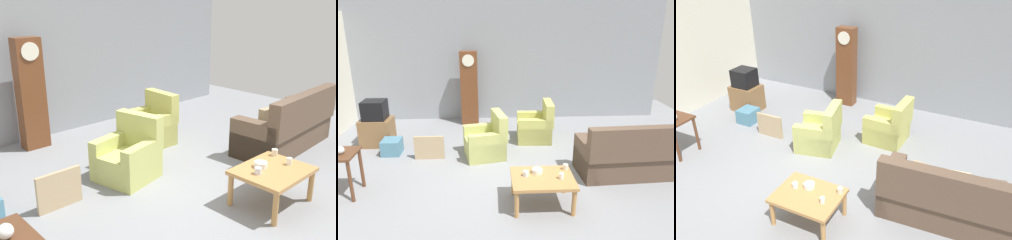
{
  "view_description": "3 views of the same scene",
  "coord_description": "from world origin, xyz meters",
  "views": [
    {
      "loc": [
        -3.7,
        -3.2,
        2.55
      ],
      "look_at": [
        0.07,
        0.8,
        0.8
      ],
      "focal_mm": 41.26,
      "sensor_mm": 36.0,
      "label": 1
    },
    {
      "loc": [
        -0.47,
        -5.31,
        2.91
      ],
      "look_at": [
        -0.15,
        0.86,
        0.82
      ],
      "focal_mm": 34.98,
      "sensor_mm": 36.0,
      "label": 2
    },
    {
      "loc": [
        2.55,
        -4.19,
        3.78
      ],
      "look_at": [
        0.17,
        0.61,
        0.96
      ],
      "focal_mm": 37.25,
      "sensor_mm": 36.0,
      "label": 3
    }
  ],
  "objects": [
    {
      "name": "coffee_table_wood",
      "position": [
        0.33,
        -0.87,
        0.41
      ],
      "size": [
        0.96,
        0.76,
        0.48
      ],
      "color": "#B27F47",
      "rests_on": "ground_plane"
    },
    {
      "name": "garage_door_wall",
      "position": [
        0.0,
        3.6,
        1.6
      ],
      "size": [
        8.4,
        0.16,
        3.2
      ],
      "primitive_type": "cube",
      "color": "gray",
      "rests_on": "ground_plane"
    },
    {
      "name": "ground_plane",
      "position": [
        0.0,
        0.0,
        0.0
      ],
      "size": [
        10.4,
        10.4,
        0.0
      ],
      "primitive_type": "plane",
      "color": "gray"
    },
    {
      "name": "tv_stand_cabinet",
      "position": [
        -3.0,
        1.71,
        0.31
      ],
      "size": [
        0.68,
        0.52,
        0.62
      ],
      "primitive_type": "cube",
      "color": "brown",
      "rests_on": "ground_plane"
    },
    {
      "name": "framed_picture_leaning",
      "position": [
        -1.71,
        0.89,
        0.25
      ],
      "size": [
        0.6,
        0.05,
        0.49
      ],
      "primitive_type": "cube",
      "color": "tan",
      "rests_on": "ground_plane"
    },
    {
      "name": "glass_dome_cloche",
      "position": [
        -2.84,
        -0.45,
        0.81
      ],
      "size": [
        0.13,
        0.13,
        0.13
      ],
      "primitive_type": "sphere",
      "color": "silver",
      "rests_on": "console_table_dark"
    },
    {
      "name": "armchair_olive_near",
      "position": [
        -0.54,
        0.98,
        0.31
      ],
      "size": [
        0.93,
        0.91,
        0.92
      ],
      "color": "#B7BC66",
      "rests_on": "ground_plane"
    },
    {
      "name": "storage_box_blue",
      "position": [
        -2.55,
        1.19,
        0.16
      ],
      "size": [
        0.38,
        0.41,
        0.32
      ],
      "primitive_type": "cube",
      "color": "teal",
      "rests_on": "ground_plane"
    },
    {
      "name": "cup_cream_tall",
      "position": [
        0.73,
        -0.64,
        0.52
      ],
      "size": [
        0.08,
        0.08,
        0.09
      ],
      "primitive_type": "cylinder",
      "color": "beige",
      "rests_on": "coffee_table_wood"
    },
    {
      "name": "bowl_white_stacked",
      "position": [
        0.26,
        -0.73,
        0.51
      ],
      "size": [
        0.17,
        0.17,
        0.07
      ],
      "primitive_type": "cylinder",
      "color": "white",
      "rests_on": "coffee_table_wood"
    },
    {
      "name": "cup_white_porcelain",
      "position": [
        0.6,
        -0.94,
        0.52
      ],
      "size": [
        0.07,
        0.07,
        0.09
      ],
      "primitive_type": "cylinder",
      "color": "white",
      "rests_on": "coffee_table_wood"
    },
    {
      "name": "grandfather_clock",
      "position": [
        -0.99,
        3.1,
        0.97
      ],
      "size": [
        0.44,
        0.3,
        1.93
      ],
      "color": "brown",
      "rests_on": "ground_plane"
    },
    {
      "name": "cup_blue_rimmed",
      "position": [
        0.07,
        -0.82,
        0.52
      ],
      "size": [
        0.09,
        0.09,
        0.08
      ],
      "primitive_type": "cylinder",
      "color": "silver",
      "rests_on": "coffee_table_wood"
    },
    {
      "name": "tv_crt",
      "position": [
        -3.0,
        1.71,
        0.83
      ],
      "size": [
        0.48,
        0.44,
        0.42
      ],
      "primitive_type": "cube",
      "color": "black",
      "rests_on": "tv_stand_cabinet"
    },
    {
      "name": "couch_floral",
      "position": [
        2.22,
        0.02,
        0.36
      ],
      "size": [
        2.14,
        0.99,
        1.04
      ],
      "color": "brown",
      "rests_on": "ground_plane"
    },
    {
      "name": "armchair_olive_far",
      "position": [
        0.6,
        1.83,
        0.31
      ],
      "size": [
        0.82,
        0.79,
        0.92
      ],
      "color": "#BCBB60",
      "rests_on": "ground_plane"
    }
  ]
}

